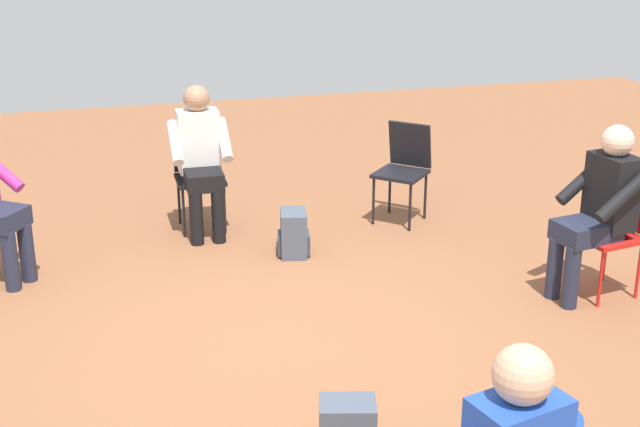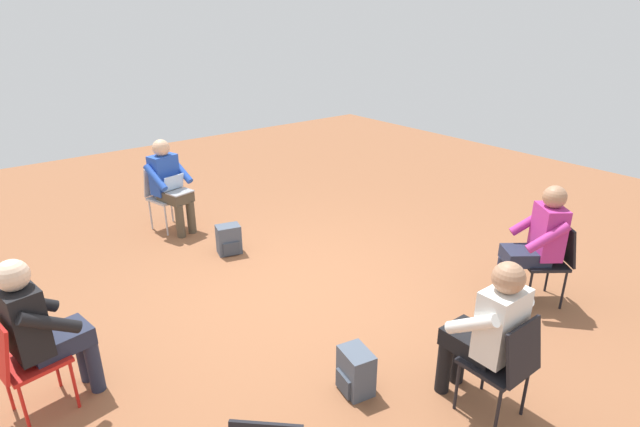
{
  "view_description": "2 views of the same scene",
  "coord_description": "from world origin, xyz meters",
  "px_view_note": "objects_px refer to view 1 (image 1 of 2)",
  "views": [
    {
      "loc": [
        4.9,
        -1.09,
        2.71
      ],
      "look_at": [
        0.26,
        0.2,
        0.97
      ],
      "focal_mm": 50.0,
      "sensor_mm": 36.0,
      "label": 1
    },
    {
      "loc": [
        -3.72,
        2.61,
        2.75
      ],
      "look_at": [
        -0.13,
        -0.24,
        0.9
      ],
      "focal_mm": 28.0,
      "sensor_mm": 36.0,
      "label": 2
    }
  ],
  "objects_px": {
    "chair_northwest": "(404,165)",
    "backpack_by_empty_chair": "(294,236)",
    "chair_west": "(199,170)",
    "chair_north": "(616,227)",
    "person_in_black": "(600,204)",
    "person_in_white": "(200,153)"
  },
  "relations": [
    {
      "from": "person_in_white",
      "to": "person_in_black",
      "type": "relative_size",
      "value": 1.0
    },
    {
      "from": "chair_north",
      "to": "person_in_black",
      "type": "xyz_separation_m",
      "value": [
        0.03,
        -0.16,
        0.2
      ]
    },
    {
      "from": "chair_north",
      "to": "chair_west",
      "type": "bearing_deg",
      "value": 41.88
    },
    {
      "from": "chair_northwest",
      "to": "chair_north",
      "type": "relative_size",
      "value": 1.0
    },
    {
      "from": "chair_north",
      "to": "backpack_by_empty_chair",
      "type": "relative_size",
      "value": 2.36
    },
    {
      "from": "chair_west",
      "to": "person_in_white",
      "type": "height_order",
      "value": "person_in_white"
    },
    {
      "from": "chair_northwest",
      "to": "person_in_black",
      "type": "height_order",
      "value": "person_in_black"
    },
    {
      "from": "person_in_white",
      "to": "chair_northwest",
      "type": "bearing_deg",
      "value": 175.51
    },
    {
      "from": "chair_north",
      "to": "backpack_by_empty_chair",
      "type": "height_order",
      "value": "chair_north"
    },
    {
      "from": "chair_northwest",
      "to": "backpack_by_empty_chair",
      "type": "relative_size",
      "value": 2.36
    },
    {
      "from": "chair_west",
      "to": "chair_north",
      "type": "bearing_deg",
      "value": 141.37
    },
    {
      "from": "chair_west",
      "to": "backpack_by_empty_chair",
      "type": "distance_m",
      "value": 1.1
    },
    {
      "from": "chair_north",
      "to": "backpack_by_empty_chair",
      "type": "xyz_separation_m",
      "value": [
        -1.28,
        -2.02,
        -0.34
      ]
    },
    {
      "from": "chair_west",
      "to": "chair_northwest",
      "type": "relative_size",
      "value": 1.0
    },
    {
      "from": "chair_west",
      "to": "chair_northwest",
      "type": "bearing_deg",
      "value": 170.09
    },
    {
      "from": "backpack_by_empty_chair",
      "to": "person_in_white",
      "type": "bearing_deg",
      "value": -138.24
    },
    {
      "from": "chair_northwest",
      "to": "backpack_by_empty_chair",
      "type": "xyz_separation_m",
      "value": [
        0.54,
        -1.12,
        -0.34
      ]
    },
    {
      "from": "chair_north",
      "to": "person_in_black",
      "type": "bearing_deg",
      "value": 90.0
    },
    {
      "from": "backpack_by_empty_chair",
      "to": "chair_north",
      "type": "bearing_deg",
      "value": 57.63
    },
    {
      "from": "chair_northwest",
      "to": "person_in_white",
      "type": "bearing_deg",
      "value": 39.09
    },
    {
      "from": "chair_north",
      "to": "person_in_white",
      "type": "xyz_separation_m",
      "value": [
        -1.97,
        -2.63,
        0.2
      ]
    },
    {
      "from": "person_in_white",
      "to": "backpack_by_empty_chair",
      "type": "height_order",
      "value": "person_in_white"
    }
  ]
}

